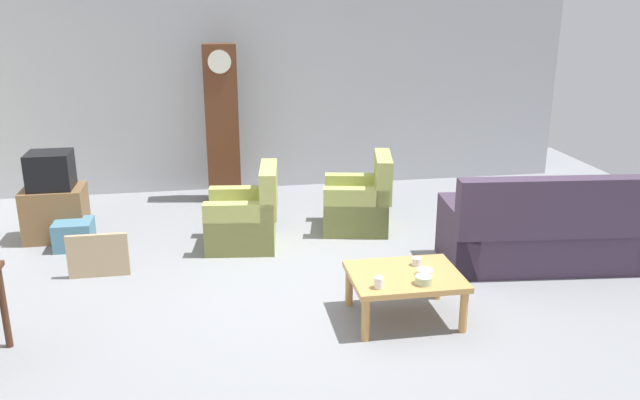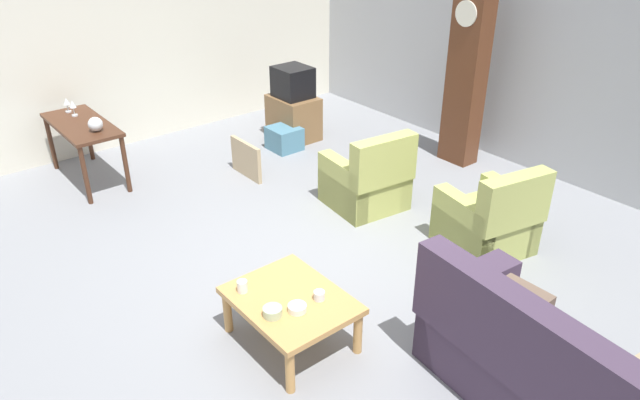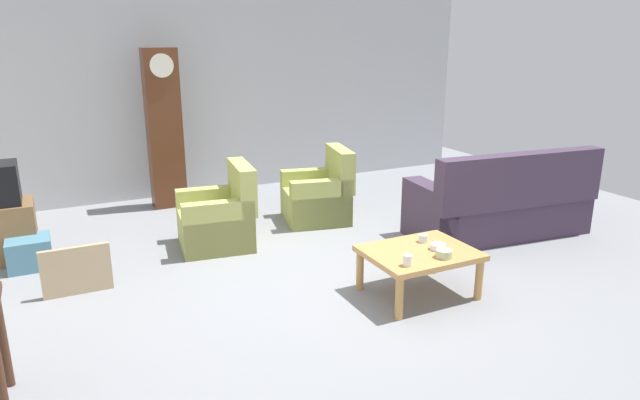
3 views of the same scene
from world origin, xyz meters
TOP-DOWN VIEW (x-y plane):
  - ground_plane at (0.00, 0.00)m, footprint 10.40×10.40m
  - garage_door_wall at (0.00, 3.60)m, footprint 8.40×0.16m
  - couch_floral at (2.37, 0.09)m, footprint 2.18×1.08m
  - armchair_olive_near at (-0.69, 1.20)m, footprint 0.88×0.85m
  - armchair_olive_far at (0.71, 1.53)m, footprint 0.93×0.91m
  - coffee_table_wood at (0.58, -0.79)m, footprint 0.96×0.76m
  - grandfather_clock at (-0.87, 3.01)m, footprint 0.44×0.30m
  - tv_stand_cabinet at (-2.85, 1.79)m, footprint 0.68×0.52m
  - tv_crt at (-2.85, 1.79)m, footprint 0.48×0.44m
  - framed_picture_leaning at (-2.21, 0.58)m, footprint 0.60×0.05m
  - storage_box_blue at (-2.60, 1.44)m, footprint 0.41×0.39m
  - cup_white_porcelain at (0.28, -1.03)m, footprint 0.08×0.08m
  - cup_blue_rimmed at (0.73, -0.63)m, footprint 0.09×0.09m
  - bowl_white_stacked at (0.73, -0.85)m, footprint 0.14×0.14m
  - bowl_shallow_green at (0.67, -1.02)m, footprint 0.14×0.14m

SIDE VIEW (x-z plane):
  - ground_plane at x=0.00m, z-range 0.00..0.00m
  - storage_box_blue at x=-2.60m, z-range 0.00..0.32m
  - framed_picture_leaning at x=-2.21m, z-range 0.00..0.45m
  - armchair_olive_near at x=-0.69m, z-range -0.15..0.77m
  - armchair_olive_far at x=0.71m, z-range -0.15..0.77m
  - tv_stand_cabinet at x=-2.85m, z-range 0.00..0.61m
  - couch_floral at x=2.37m, z-range -0.17..0.87m
  - coffee_table_wood at x=0.58m, z-range 0.15..0.58m
  - bowl_white_stacked at x=0.73m, z-range 0.43..0.48m
  - bowl_shallow_green at x=0.67m, z-range 0.43..0.49m
  - cup_blue_rimmed at x=0.73m, z-range 0.43..0.50m
  - cup_white_porcelain at x=0.28m, z-range 0.43..0.52m
  - tv_crt at x=-2.85m, z-range 0.61..1.03m
  - grandfather_clock at x=-0.87m, z-range 0.01..2.13m
  - garage_door_wall at x=0.00m, z-range 0.00..3.20m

